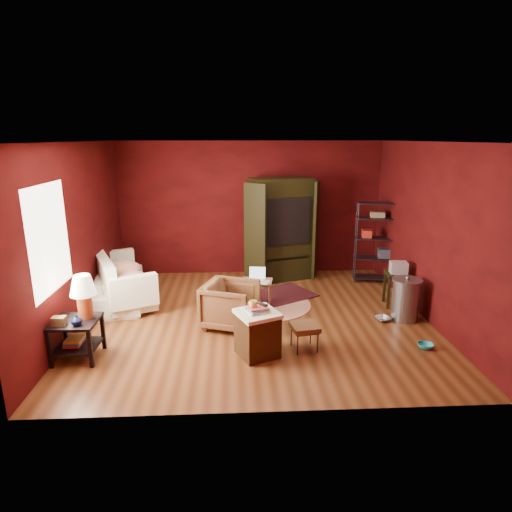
{
  "coord_description": "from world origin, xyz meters",
  "views": [
    {
      "loc": [
        -0.35,
        -6.48,
        2.86
      ],
      "look_at": [
        0.0,
        0.2,
        1.0
      ],
      "focal_mm": 30.0,
      "sensor_mm": 36.0,
      "label": 1
    }
  ],
  "objects_px": {
    "wire_shelving": "(376,239)",
    "hamper": "(257,333)",
    "laptop_desk": "(257,283)",
    "sofa": "(119,281)",
    "side_table": "(80,309)",
    "tv_armoire": "(281,228)",
    "armchair": "(231,303)"
  },
  "relations": [
    {
      "from": "tv_armoire",
      "to": "wire_shelving",
      "type": "distance_m",
      "value": 1.93
    },
    {
      "from": "hamper",
      "to": "tv_armoire",
      "type": "bearing_deg",
      "value": 78.6
    },
    {
      "from": "laptop_desk",
      "to": "wire_shelving",
      "type": "distance_m",
      "value": 2.77
    },
    {
      "from": "tv_armoire",
      "to": "side_table",
      "type": "bearing_deg",
      "value": -150.76
    },
    {
      "from": "armchair",
      "to": "tv_armoire",
      "type": "height_order",
      "value": "tv_armoire"
    },
    {
      "from": "sofa",
      "to": "laptop_desk",
      "type": "relative_size",
      "value": 2.88
    },
    {
      "from": "sofa",
      "to": "laptop_desk",
      "type": "bearing_deg",
      "value": -108.14
    },
    {
      "from": "armchair",
      "to": "laptop_desk",
      "type": "bearing_deg",
      "value": -8.13
    },
    {
      "from": "armchair",
      "to": "laptop_desk",
      "type": "height_order",
      "value": "armchair"
    },
    {
      "from": "side_table",
      "to": "tv_armoire",
      "type": "distance_m",
      "value": 4.39
    },
    {
      "from": "armchair",
      "to": "wire_shelving",
      "type": "relative_size",
      "value": 0.48
    },
    {
      "from": "side_table",
      "to": "laptop_desk",
      "type": "relative_size",
      "value": 1.72
    },
    {
      "from": "wire_shelving",
      "to": "hamper",
      "type": "bearing_deg",
      "value": -119.6
    },
    {
      "from": "sofa",
      "to": "side_table",
      "type": "distance_m",
      "value": 2.08
    },
    {
      "from": "tv_armoire",
      "to": "wire_shelving",
      "type": "xyz_separation_m",
      "value": [
        1.89,
        -0.31,
        -0.19
      ]
    },
    {
      "from": "armchair",
      "to": "side_table",
      "type": "relative_size",
      "value": 0.69
    },
    {
      "from": "laptop_desk",
      "to": "tv_armoire",
      "type": "distance_m",
      "value": 1.71
    },
    {
      "from": "sofa",
      "to": "laptop_desk",
      "type": "distance_m",
      "value": 2.48
    },
    {
      "from": "sofa",
      "to": "armchair",
      "type": "relative_size",
      "value": 2.41
    },
    {
      "from": "wire_shelving",
      "to": "tv_armoire",
      "type": "bearing_deg",
      "value": -178.0
    },
    {
      "from": "hamper",
      "to": "armchair",
      "type": "bearing_deg",
      "value": 111.22
    },
    {
      "from": "side_table",
      "to": "wire_shelving",
      "type": "relative_size",
      "value": 0.69
    },
    {
      "from": "side_table",
      "to": "tv_armoire",
      "type": "xyz_separation_m",
      "value": [
        3.0,
        3.17,
        0.41
      ]
    },
    {
      "from": "side_table",
      "to": "laptop_desk",
      "type": "height_order",
      "value": "side_table"
    },
    {
      "from": "laptop_desk",
      "to": "wire_shelving",
      "type": "height_order",
      "value": "wire_shelving"
    },
    {
      "from": "hamper",
      "to": "laptop_desk",
      "type": "relative_size",
      "value": 1.1
    },
    {
      "from": "side_table",
      "to": "wire_shelving",
      "type": "distance_m",
      "value": 5.67
    },
    {
      "from": "armchair",
      "to": "tv_armoire",
      "type": "distance_m",
      "value": 2.63
    },
    {
      "from": "sofa",
      "to": "side_table",
      "type": "bearing_deg",
      "value": 170.67
    },
    {
      "from": "armchair",
      "to": "hamper",
      "type": "xyz_separation_m",
      "value": [
        0.36,
        -0.94,
        -0.07
      ]
    },
    {
      "from": "hamper",
      "to": "laptop_desk",
      "type": "distance_m",
      "value": 1.8
    },
    {
      "from": "sofa",
      "to": "side_table",
      "type": "relative_size",
      "value": 1.68
    }
  ]
}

